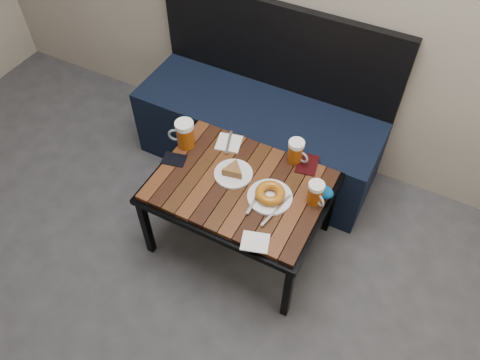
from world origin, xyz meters
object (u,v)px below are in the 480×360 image
at_px(cafe_table, 240,190).
at_px(plate_bagel, 270,195).
at_px(beer_mug_left, 185,134).
at_px(knit_pouch, 321,191).
at_px(plate_pie, 233,172).
at_px(beer_mug_centre, 296,151).
at_px(passport_burgundy, 307,164).
at_px(beer_mug_right, 316,193).
at_px(bench, 259,128).
at_px(passport_navy, 174,159).

xyz_separation_m(cafe_table, plate_bagel, (0.16, -0.01, 0.07)).
relative_size(beer_mug_left, knit_pouch, 1.23).
bearing_deg(plate_pie, plate_bagel, -12.75).
relative_size(beer_mug_centre, passport_burgundy, 0.92).
relative_size(beer_mug_right, knit_pouch, 0.97).
height_order(bench, plate_bagel, bench).
relative_size(bench, passport_navy, 12.26).
bearing_deg(cafe_table, beer_mug_centre, 56.53).
distance_m(cafe_table, plate_bagel, 0.18).
relative_size(passport_navy, passport_burgundy, 0.84).
distance_m(beer_mug_centre, passport_navy, 0.60).
bearing_deg(beer_mug_right, passport_navy, -138.30).
bearing_deg(beer_mug_right, knit_pouch, 112.55).
relative_size(plate_pie, plate_bagel, 0.68).
height_order(plate_pie, knit_pouch, same).
bearing_deg(passport_navy, beer_mug_centre, 103.80).
relative_size(beer_mug_centre, passport_navy, 1.10).
xyz_separation_m(plate_pie, passport_burgundy, (0.29, 0.22, -0.02)).
distance_m(plate_pie, passport_burgundy, 0.37).
relative_size(bench, beer_mug_centre, 11.17).
distance_m(plate_pie, knit_pouch, 0.42).
relative_size(beer_mug_centre, plate_bagel, 0.46).
bearing_deg(plate_bagel, beer_mug_right, 22.55).
bearing_deg(bench, beer_mug_right, -44.63).
relative_size(beer_mug_left, plate_pie, 0.81).
height_order(beer_mug_left, beer_mug_right, beer_mug_left).
distance_m(bench, plate_bagel, 0.71).
height_order(plate_pie, plate_bagel, plate_bagel).
height_order(bench, knit_pouch, bench).
height_order(bench, cafe_table, bench).
bearing_deg(beer_mug_centre, bench, 151.32).
bearing_deg(knit_pouch, cafe_table, -162.46).
distance_m(beer_mug_left, beer_mug_centre, 0.56).
xyz_separation_m(plate_pie, plate_bagel, (0.22, -0.05, 0.00)).
distance_m(beer_mug_left, knit_pouch, 0.72).
distance_m(bench, beer_mug_right, 0.78).
height_order(beer_mug_left, plate_bagel, beer_mug_left).
relative_size(bench, knit_pouch, 11.46).
bearing_deg(cafe_table, passport_burgundy, 47.72).
bearing_deg(bench, passport_burgundy, -38.01).
bearing_deg(bench, plate_pie, -77.85).
height_order(beer_mug_right, plate_bagel, beer_mug_right).
relative_size(beer_mug_left, passport_navy, 1.32).
bearing_deg(knit_pouch, plate_pie, -169.34).
relative_size(bench, plate_bagel, 5.14).
bearing_deg(cafe_table, knit_pouch, 17.54).
bearing_deg(passport_navy, bench, 148.96).
xyz_separation_m(bench, cafe_table, (0.17, -0.58, 0.16)).
relative_size(cafe_table, plate_pie, 4.50).
distance_m(cafe_table, knit_pouch, 0.38).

